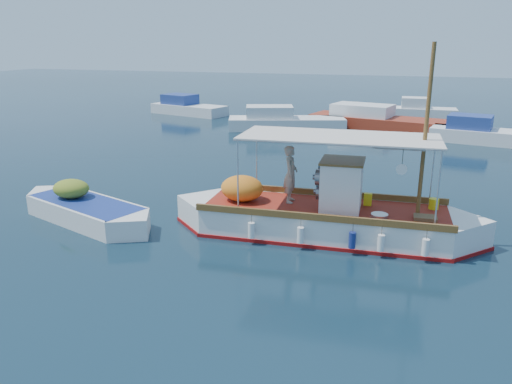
% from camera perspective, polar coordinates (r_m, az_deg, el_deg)
% --- Properties ---
extents(ground, '(160.00, 160.00, 0.00)m').
position_cam_1_polar(ground, '(15.34, 4.64, -5.51)').
color(ground, black).
rests_on(ground, ground).
extents(fishing_caique, '(9.84, 3.08, 6.01)m').
position_cam_1_polar(fishing_caique, '(15.73, 7.54, -2.95)').
color(fishing_caique, white).
rests_on(fishing_caique, ground).
extents(dinghy, '(5.81, 3.10, 1.50)m').
position_cam_1_polar(dinghy, '(17.82, -18.92, -2.11)').
color(dinghy, white).
rests_on(dinghy, ground).
extents(bg_boat_nw, '(8.27, 4.78, 1.80)m').
position_cam_1_polar(bg_boat_nw, '(34.76, 3.10, 7.98)').
color(bg_boat_nw, silver).
rests_on(bg_boat_nw, ground).
extents(bg_boat_n, '(10.49, 5.06, 1.80)m').
position_cam_1_polar(bg_boat_n, '(36.09, 13.81, 7.85)').
color(bg_boat_n, maroon).
rests_on(bg_boat_n, ground).
extents(bg_boat_ne, '(6.40, 3.33, 1.80)m').
position_cam_1_polar(bg_boat_ne, '(32.92, 24.37, 6.02)').
color(bg_boat_ne, silver).
rests_on(bg_boat_ne, ground).
extents(bg_boat_far_w, '(6.94, 3.97, 1.80)m').
position_cam_1_polar(bg_boat_far_w, '(42.52, -7.88, 9.46)').
color(bg_boat_far_w, silver).
rests_on(bg_boat_far_w, ground).
extents(bg_boat_far_n, '(5.02, 2.23, 1.80)m').
position_cam_1_polar(bg_boat_far_n, '(42.03, 18.38, 8.69)').
color(bg_boat_far_n, silver).
rests_on(bg_boat_far_n, ground).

